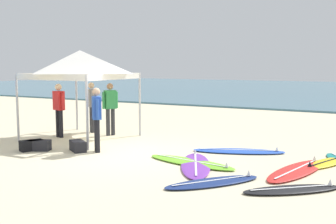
{
  "coord_description": "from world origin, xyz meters",
  "views": [
    {
      "loc": [
        5.89,
        -8.64,
        2.32
      ],
      "look_at": [
        0.49,
        1.37,
        1.0
      ],
      "focal_mm": 44.06,
      "sensor_mm": 36.0,
      "label": 1
    }
  ],
  "objects_px": {
    "surfboard_blue": "(239,151)",
    "person_blue": "(97,115)",
    "person_green": "(110,105)",
    "person_red": "(59,107)",
    "person_grey": "(92,104)",
    "surfboard_navy": "(213,182)",
    "surfboard_lime": "(191,162)",
    "surfboard_purple": "(196,165)",
    "gear_bag_by_pole": "(78,146)",
    "gear_bag_near_tent": "(39,145)",
    "surfboard_red": "(297,170)",
    "gear_bag_on_sand": "(32,145)",
    "surfboard_yellow": "(327,163)",
    "canopy_tent": "(80,62)",
    "surfboard_black": "(292,189)"
  },
  "relations": [
    {
      "from": "person_green",
      "to": "gear_bag_near_tent",
      "type": "distance_m",
      "value": 3.02
    },
    {
      "from": "surfboard_purple",
      "to": "person_red",
      "type": "xyz_separation_m",
      "value": [
        -5.4,
        1.39,
        0.95
      ]
    },
    {
      "from": "surfboard_lime",
      "to": "person_blue",
      "type": "distance_m",
      "value": 2.91
    },
    {
      "from": "person_red",
      "to": "gear_bag_on_sand",
      "type": "xyz_separation_m",
      "value": [
        0.76,
        -1.9,
        -0.85
      ]
    },
    {
      "from": "surfboard_red",
      "to": "surfboard_blue",
      "type": "relative_size",
      "value": 1.03
    },
    {
      "from": "surfboard_purple",
      "to": "gear_bag_by_pole",
      "type": "distance_m",
      "value": 3.48
    },
    {
      "from": "surfboard_navy",
      "to": "surfboard_lime",
      "type": "distance_m",
      "value": 1.69
    },
    {
      "from": "canopy_tent",
      "to": "surfboard_red",
      "type": "bearing_deg",
      "value": -8.12
    },
    {
      "from": "surfboard_purple",
      "to": "person_red",
      "type": "distance_m",
      "value": 5.66
    },
    {
      "from": "surfboard_purple",
      "to": "surfboard_lime",
      "type": "height_order",
      "value": "same"
    },
    {
      "from": "surfboard_purple",
      "to": "gear_bag_on_sand",
      "type": "distance_m",
      "value": 4.66
    },
    {
      "from": "canopy_tent",
      "to": "surfboard_purple",
      "type": "relative_size",
      "value": 1.1
    },
    {
      "from": "person_green",
      "to": "gear_bag_near_tent",
      "type": "relative_size",
      "value": 2.85
    },
    {
      "from": "surfboard_black",
      "to": "surfboard_blue",
      "type": "bearing_deg",
      "value": 125.13
    },
    {
      "from": "surfboard_black",
      "to": "gear_bag_near_tent",
      "type": "bearing_deg",
      "value": 176.37
    },
    {
      "from": "surfboard_navy",
      "to": "gear_bag_on_sand",
      "type": "relative_size",
      "value": 3.3
    },
    {
      "from": "person_grey",
      "to": "surfboard_purple",
      "type": "bearing_deg",
      "value": -27.48
    },
    {
      "from": "surfboard_lime",
      "to": "gear_bag_by_pole",
      "type": "relative_size",
      "value": 4.09
    },
    {
      "from": "surfboard_purple",
      "to": "surfboard_black",
      "type": "xyz_separation_m",
      "value": [
        2.34,
        -0.85,
        0.0
      ]
    },
    {
      "from": "person_green",
      "to": "person_grey",
      "type": "xyz_separation_m",
      "value": [
        -0.93,
        0.2,
        0.0
      ]
    },
    {
      "from": "canopy_tent",
      "to": "surfboard_blue",
      "type": "bearing_deg",
      "value": 4.05
    },
    {
      "from": "gear_bag_by_pole",
      "to": "person_red",
      "type": "bearing_deg",
      "value": 144.52
    },
    {
      "from": "person_red",
      "to": "gear_bag_on_sand",
      "type": "relative_size",
      "value": 2.85
    },
    {
      "from": "person_grey",
      "to": "gear_bag_by_pole",
      "type": "bearing_deg",
      "value": -58.2
    },
    {
      "from": "person_grey",
      "to": "gear_bag_on_sand",
      "type": "distance_m",
      "value": 3.32
    },
    {
      "from": "surfboard_yellow",
      "to": "gear_bag_by_pole",
      "type": "bearing_deg",
      "value": -164.96
    },
    {
      "from": "canopy_tent",
      "to": "surfboard_yellow",
      "type": "height_order",
      "value": "canopy_tent"
    },
    {
      "from": "surfboard_red",
      "to": "gear_bag_by_pole",
      "type": "distance_m",
      "value": 5.64
    },
    {
      "from": "surfboard_purple",
      "to": "person_blue",
      "type": "xyz_separation_m",
      "value": [
        -2.96,
        0.19,
        0.95
      ]
    },
    {
      "from": "person_red",
      "to": "surfboard_blue",
      "type": "bearing_deg",
      "value": 5.3
    },
    {
      "from": "surfboard_lime",
      "to": "person_green",
      "type": "height_order",
      "value": "person_green"
    },
    {
      "from": "surfboard_purple",
      "to": "person_green",
      "type": "xyz_separation_m",
      "value": [
        -4.19,
        2.47,
        0.95
      ]
    },
    {
      "from": "person_green",
      "to": "surfboard_purple",
      "type": "bearing_deg",
      "value": -30.46
    },
    {
      "from": "gear_bag_by_pole",
      "to": "gear_bag_near_tent",
      "type": "bearing_deg",
      "value": -156.3
    },
    {
      "from": "surfboard_red",
      "to": "person_green",
      "type": "xyz_separation_m",
      "value": [
        -6.32,
        1.87,
        0.95
      ]
    },
    {
      "from": "person_green",
      "to": "person_grey",
      "type": "bearing_deg",
      "value": 168.0
    },
    {
      "from": "surfboard_red",
      "to": "gear_bag_near_tent",
      "type": "height_order",
      "value": "gear_bag_near_tent"
    },
    {
      "from": "surfboard_red",
      "to": "person_green",
      "type": "distance_m",
      "value": 6.66
    },
    {
      "from": "surfboard_blue",
      "to": "person_green",
      "type": "xyz_separation_m",
      "value": [
        -4.58,
        0.54,
        0.95
      ]
    },
    {
      "from": "surfboard_red",
      "to": "person_grey",
      "type": "height_order",
      "value": "person_grey"
    },
    {
      "from": "surfboard_blue",
      "to": "gear_bag_on_sand",
      "type": "relative_size",
      "value": 4.14
    },
    {
      "from": "person_green",
      "to": "person_red",
      "type": "relative_size",
      "value": 1.0
    },
    {
      "from": "person_grey",
      "to": "surfboard_blue",
      "type": "bearing_deg",
      "value": -7.65
    },
    {
      "from": "surfboard_purple",
      "to": "person_green",
      "type": "height_order",
      "value": "person_green"
    },
    {
      "from": "surfboard_yellow",
      "to": "surfboard_lime",
      "type": "relative_size",
      "value": 0.77
    },
    {
      "from": "surfboard_blue",
      "to": "person_blue",
      "type": "bearing_deg",
      "value": -152.64
    },
    {
      "from": "surfboard_yellow",
      "to": "person_grey",
      "type": "distance_m",
      "value": 7.85
    },
    {
      "from": "surfboard_red",
      "to": "person_blue",
      "type": "xyz_separation_m",
      "value": [
        -5.09,
        -0.41,
        0.95
      ]
    },
    {
      "from": "person_red",
      "to": "person_blue",
      "type": "bearing_deg",
      "value": -26.11
    },
    {
      "from": "surfboard_navy",
      "to": "person_green",
      "type": "height_order",
      "value": "person_green"
    }
  ]
}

